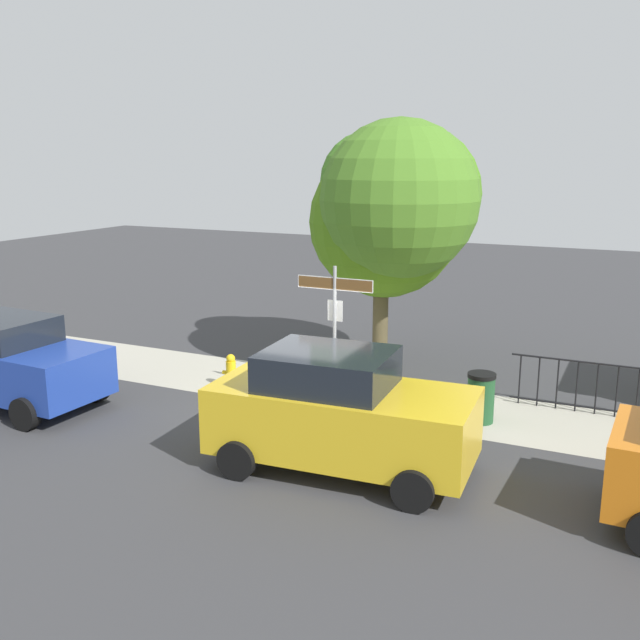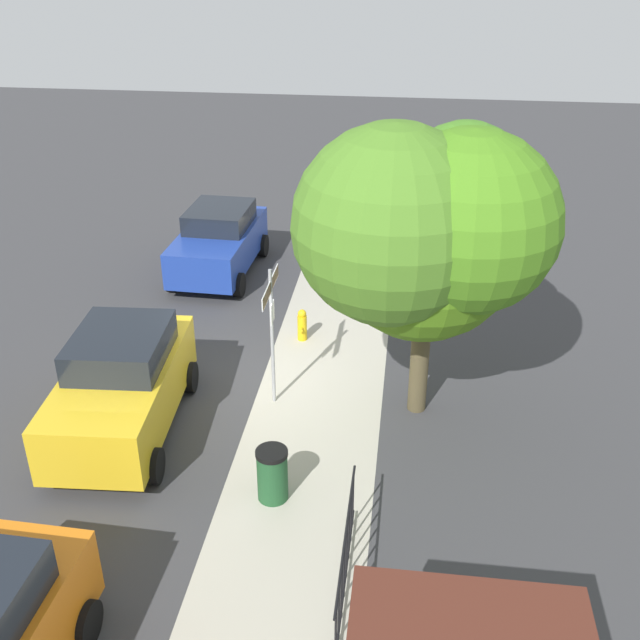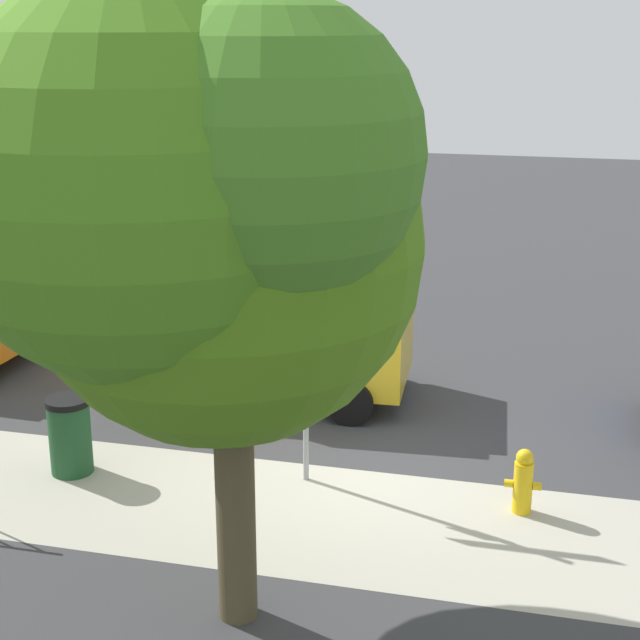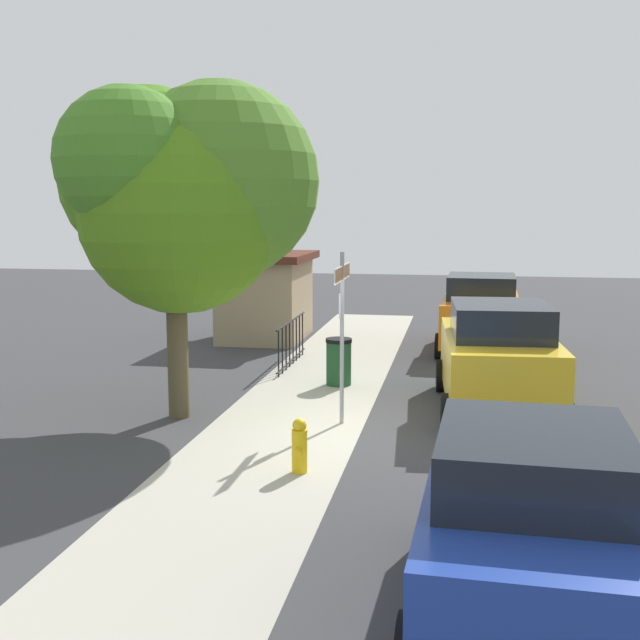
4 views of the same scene
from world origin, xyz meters
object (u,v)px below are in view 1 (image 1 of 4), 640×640
at_px(shade_tree, 395,203).
at_px(trash_bin, 481,397).
at_px(car_blue, 11,361).
at_px(street_sign, 335,310).
at_px(car_yellow, 340,412).
at_px(fire_hydrant, 231,371).

bearing_deg(shade_tree, trash_bin, -41.52).
height_order(shade_tree, car_blue, shade_tree).
xyz_separation_m(street_sign, trash_bin, (2.88, 0.50, -1.57)).
bearing_deg(shade_tree, car_yellow, -78.97).
relative_size(shade_tree, car_blue, 1.44).
distance_m(car_yellow, trash_bin, 3.57).
xyz_separation_m(car_yellow, fire_hydrant, (-3.89, 2.85, -0.61)).
bearing_deg(street_sign, trash_bin, 9.81).
distance_m(car_yellow, fire_hydrant, 4.86).
xyz_separation_m(car_blue, fire_hydrant, (3.54, 2.83, -0.54)).
relative_size(car_yellow, fire_hydrant, 5.57).
height_order(shade_tree, fire_hydrant, shade_tree).
distance_m(street_sign, trash_bin, 3.32).
bearing_deg(street_sign, car_yellow, -64.26).
relative_size(street_sign, fire_hydrant, 3.78).
bearing_deg(car_blue, trash_bin, 21.41).
distance_m(street_sign, shade_tree, 3.47).
bearing_deg(car_yellow, shade_tree, 97.54).
distance_m(shade_tree, car_blue, 8.95).
xyz_separation_m(street_sign, car_yellow, (1.28, -2.66, -1.07)).
distance_m(car_blue, fire_hydrant, 4.56).
relative_size(shade_tree, car_yellow, 1.35).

